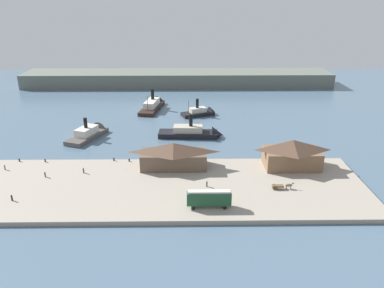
# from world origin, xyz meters

# --- Properties ---
(ground_plane) EXTENTS (320.00, 320.00, 0.00)m
(ground_plane) POSITION_xyz_m (0.00, 0.00, 0.00)
(ground_plane) COLOR slate
(quay_promenade) EXTENTS (110.00, 36.00, 1.20)m
(quay_promenade) POSITION_xyz_m (0.00, -22.00, 0.60)
(quay_promenade) COLOR #9E9384
(quay_promenade) RESTS_ON ground
(seawall_edge) EXTENTS (110.00, 0.80, 1.00)m
(seawall_edge) POSITION_xyz_m (0.00, -3.60, 0.50)
(seawall_edge) COLOR gray
(seawall_edge) RESTS_ON ground
(ferry_shed_customs_shed) EXTENTS (20.21, 8.90, 7.84)m
(ferry_shed_customs_shed) POSITION_xyz_m (1.28, -9.75, 5.18)
(ferry_shed_customs_shed) COLOR brown
(ferry_shed_customs_shed) RESTS_ON quay_promenade
(ferry_shed_east_terminal) EXTENTS (16.81, 10.17, 8.75)m
(ferry_shed_east_terminal) POSITION_xyz_m (37.29, -10.04, 5.65)
(ferry_shed_east_terminal) COLOR brown
(ferry_shed_east_terminal) RESTS_ON quay_promenade
(street_tram) EXTENTS (10.97, 2.46, 4.58)m
(street_tram) POSITION_xyz_m (10.72, -33.80, 3.85)
(street_tram) COLOR #1E4C2D
(street_tram) RESTS_ON quay_promenade
(horse_cart) EXTENTS (5.98, 1.35, 1.87)m
(horse_cart) POSITION_xyz_m (31.13, -24.46, 2.13)
(horse_cart) COLOR brown
(horse_cart) RESTS_ON quay_promenade
(pedestrian_at_waters_edge) EXTENTS (0.41, 0.41, 1.65)m
(pedestrian_at_waters_edge) POSITION_xyz_m (-49.75, -11.06, 1.95)
(pedestrian_at_waters_edge) COLOR #6B5B4C
(pedestrian_at_waters_edge) RESTS_ON quay_promenade
(pedestrian_near_east_shed) EXTENTS (0.42, 0.42, 1.69)m
(pedestrian_near_east_shed) POSITION_xyz_m (-35.84, -16.23, 1.97)
(pedestrian_near_east_shed) COLOR #3D4C42
(pedestrian_near_east_shed) RESTS_ON quay_promenade
(pedestrian_walking_west) EXTENTS (0.43, 0.43, 1.74)m
(pedestrian_walking_west) POSITION_xyz_m (-39.69, -29.81, 1.99)
(pedestrian_walking_west) COLOR #232328
(pedestrian_walking_west) RESTS_ON quay_promenade
(pedestrian_standing_center) EXTENTS (0.43, 0.43, 1.74)m
(pedestrian_standing_center) POSITION_xyz_m (-25.38, -13.67, 1.99)
(pedestrian_standing_center) COLOR #3D4C42
(pedestrian_standing_center) RESTS_ON quay_promenade
(pedestrian_by_tram) EXTENTS (0.44, 0.44, 1.76)m
(pedestrian_by_tram) POSITION_xyz_m (10.75, -22.84, 2.00)
(pedestrian_by_tram) COLOR #3D4C42
(pedestrian_by_tram) RESTS_ON quay_promenade
(mooring_post_east) EXTENTS (0.44, 0.44, 0.90)m
(mooring_post_east) POSITION_xyz_m (-17.98, -4.80, 1.65)
(mooring_post_east) COLOR black
(mooring_post_east) RESTS_ON quay_promenade
(mooring_post_center_west) EXTENTS (0.44, 0.44, 0.90)m
(mooring_post_center_west) POSITION_xyz_m (-13.00, -5.47, 1.65)
(mooring_post_center_west) COLOR black
(mooring_post_center_west) RESTS_ON quay_promenade
(mooring_post_west) EXTENTS (0.44, 0.44, 0.90)m
(mooring_post_west) POSITION_xyz_m (-39.58, -5.44, 1.65)
(mooring_post_west) COLOR black
(mooring_post_west) RESTS_ON quay_promenade
(mooring_post_center_east) EXTENTS (0.44, 0.44, 0.90)m
(mooring_post_center_east) POSITION_xyz_m (-47.89, -4.97, 1.65)
(mooring_post_center_east) COLOR black
(mooring_post_center_east) RESTS_ON quay_promenade
(ferry_moored_east) EXTENTS (16.67, 10.87, 9.51)m
(ferry_moored_east) POSITION_xyz_m (12.00, 48.13, 1.30)
(ferry_moored_east) COLOR black
(ferry_moored_east) RESTS_ON ground
(ferry_moored_west) EXTENTS (24.60, 7.78, 10.93)m
(ferry_moored_west) POSITION_xyz_m (8.66, 20.20, 1.53)
(ferry_moored_west) COLOR black
(ferry_moored_west) RESTS_ON ground
(ferry_near_quay) EXTENTS (13.60, 21.88, 10.36)m
(ferry_near_quay) POSITION_xyz_m (-31.30, 21.31, 1.45)
(ferry_near_quay) COLOR #514C47
(ferry_near_quay) RESTS_ON ground
(ferry_approaching_east) EXTENTS (10.91, 26.56, 11.73)m
(ferry_approaching_east) POSITION_xyz_m (-10.55, 60.32, 1.58)
(ferry_approaching_east) COLOR black
(ferry_approaching_east) RESTS_ON ground
(far_headland) EXTENTS (180.00, 24.00, 8.00)m
(far_headland) POSITION_xyz_m (0.00, 110.00, 4.00)
(far_headland) COLOR #60665B
(far_headland) RESTS_ON ground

